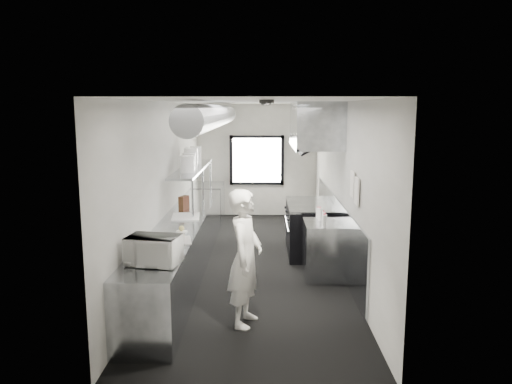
{
  "coord_description": "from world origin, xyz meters",
  "views": [
    {
      "loc": [
        0.17,
        -8.41,
        2.71
      ],
      "look_at": [
        0.04,
        -0.2,
        1.31
      ],
      "focal_mm": 34.91,
      "sensor_mm": 36.0,
      "label": 1
    }
  ],
  "objects_px": {
    "range": "(310,228)",
    "cutting_board": "(186,217)",
    "prep_counter": "(183,246)",
    "plate_stack_c": "(191,158)",
    "small_plate": "(182,232)",
    "plate_stack_a": "(187,164)",
    "squeeze_bottle_b": "(325,220)",
    "deli_tub_a": "(137,259)",
    "bottle_station": "(325,250)",
    "deli_tub_b": "(146,248)",
    "far_work_table": "(208,203)",
    "squeeze_bottle_c": "(324,217)",
    "plate_stack_b": "(189,162)",
    "pass_shelf": "(192,169)",
    "squeeze_bottle_a": "(324,221)",
    "plate_stack_d": "(196,155)",
    "line_cook": "(245,258)",
    "microwave": "(153,250)",
    "knife_block": "(184,203)",
    "squeeze_bottle_e": "(318,213)",
    "exhaust_hood": "(315,125)",
    "squeeze_bottle_d": "(320,214)"
  },
  "relations": [
    {
      "from": "deli_tub_b",
      "to": "squeeze_bottle_e",
      "type": "xyz_separation_m",
      "value": [
        2.39,
        1.97,
        0.04
      ]
    },
    {
      "from": "microwave",
      "to": "plate_stack_a",
      "type": "distance_m",
      "value": 3.2
    },
    {
      "from": "small_plate",
      "to": "squeeze_bottle_a",
      "type": "height_order",
      "value": "squeeze_bottle_a"
    },
    {
      "from": "exhaust_hood",
      "to": "cutting_board",
      "type": "bearing_deg",
      "value": -154.93
    },
    {
      "from": "microwave",
      "to": "plate_stack_d",
      "type": "bearing_deg",
      "value": 101.2
    },
    {
      "from": "plate_stack_c",
      "to": "knife_block",
      "type": "bearing_deg",
      "value": -92.16
    },
    {
      "from": "line_cook",
      "to": "pass_shelf",
      "type": "bearing_deg",
      "value": 31.5
    },
    {
      "from": "knife_block",
      "to": "squeeze_bottle_c",
      "type": "relative_size",
      "value": 1.43
    },
    {
      "from": "prep_counter",
      "to": "plate_stack_c",
      "type": "relative_size",
      "value": 16.38
    },
    {
      "from": "plate_stack_b",
      "to": "pass_shelf",
      "type": "bearing_deg",
      "value": 90.85
    },
    {
      "from": "line_cook",
      "to": "squeeze_bottle_d",
      "type": "relative_size",
      "value": 8.57
    },
    {
      "from": "cutting_board",
      "to": "squeeze_bottle_c",
      "type": "distance_m",
      "value": 2.28
    },
    {
      "from": "range",
      "to": "prep_counter",
      "type": "bearing_deg",
      "value": -151.26
    },
    {
      "from": "cutting_board",
      "to": "squeeze_bottle_e",
      "type": "bearing_deg",
      "value": -0.92
    },
    {
      "from": "plate_stack_c",
      "to": "plate_stack_a",
      "type": "bearing_deg",
      "value": -86.36
    },
    {
      "from": "microwave",
      "to": "cutting_board",
      "type": "height_order",
      "value": "microwave"
    },
    {
      "from": "small_plate",
      "to": "cutting_board",
      "type": "xyz_separation_m",
      "value": [
        -0.09,
        1.0,
        0.0
      ]
    },
    {
      "from": "far_work_table",
      "to": "squeeze_bottle_c",
      "type": "relative_size",
      "value": 7.14
    },
    {
      "from": "range",
      "to": "deli_tub_a",
      "type": "relative_size",
      "value": 11.87
    },
    {
      "from": "bottle_station",
      "to": "plate_stack_c",
      "type": "xyz_separation_m",
      "value": [
        -2.38,
        1.8,
        1.3
      ]
    },
    {
      "from": "plate_stack_c",
      "to": "microwave",
      "type": "bearing_deg",
      "value": -88.33
    },
    {
      "from": "plate_stack_c",
      "to": "plate_stack_d",
      "type": "xyz_separation_m",
      "value": [
        0.01,
        0.56,
        -0.01
      ]
    },
    {
      "from": "small_plate",
      "to": "squeeze_bottle_b",
      "type": "relative_size",
      "value": 1.03
    },
    {
      "from": "range",
      "to": "deli_tub_b",
      "type": "height_order",
      "value": "deli_tub_b"
    },
    {
      "from": "plate_stack_d",
      "to": "squeeze_bottle_b",
      "type": "distance_m",
      "value": 3.53
    },
    {
      "from": "microwave",
      "to": "cutting_board",
      "type": "xyz_separation_m",
      "value": [
        -0.02,
        2.5,
        -0.16
      ]
    },
    {
      "from": "bottle_station",
      "to": "plate_stack_c",
      "type": "distance_m",
      "value": 3.26
    },
    {
      "from": "plate_stack_d",
      "to": "plate_stack_c",
      "type": "bearing_deg",
      "value": -91.08
    },
    {
      "from": "squeeze_bottle_e",
      "to": "plate_stack_d",
      "type": "bearing_deg",
      "value": 138.24
    },
    {
      "from": "far_work_table",
      "to": "small_plate",
      "type": "relative_size",
      "value": 6.86
    },
    {
      "from": "microwave",
      "to": "deli_tub_a",
      "type": "distance_m",
      "value": 0.24
    },
    {
      "from": "cutting_board",
      "to": "squeeze_bottle_b",
      "type": "bearing_deg",
      "value": -13.15
    },
    {
      "from": "range",
      "to": "cutting_board",
      "type": "bearing_deg",
      "value": -154.34
    },
    {
      "from": "far_work_table",
      "to": "bottle_station",
      "type": "bearing_deg",
      "value": -59.47
    },
    {
      "from": "deli_tub_a",
      "to": "squeeze_bottle_b",
      "type": "relative_size",
      "value": 0.79
    },
    {
      "from": "squeeze_bottle_e",
      "to": "squeeze_bottle_b",
      "type": "bearing_deg",
      "value": -83.06
    },
    {
      "from": "squeeze_bottle_d",
      "to": "squeeze_bottle_e",
      "type": "distance_m",
      "value": 0.17
    },
    {
      "from": "deli_tub_a",
      "to": "plate_stack_b",
      "type": "relative_size",
      "value": 0.43
    },
    {
      "from": "squeeze_bottle_b",
      "to": "squeeze_bottle_d",
      "type": "distance_m",
      "value": 0.32
    },
    {
      "from": "range",
      "to": "cutting_board",
      "type": "height_order",
      "value": "range"
    },
    {
      "from": "bottle_station",
      "to": "squeeze_bottle_d",
      "type": "bearing_deg",
      "value": 113.71
    },
    {
      "from": "plate_stack_d",
      "to": "squeeze_bottle_e",
      "type": "xyz_separation_m",
      "value": [
        2.28,
        -2.04,
        -0.76
      ]
    },
    {
      "from": "exhaust_hood",
      "to": "plate_stack_b",
      "type": "bearing_deg",
      "value": -177.18
    },
    {
      "from": "knife_block",
      "to": "prep_counter",
      "type": "bearing_deg",
      "value": -60.72
    },
    {
      "from": "small_plate",
      "to": "plate_stack_d",
      "type": "relative_size",
      "value": 0.49
    },
    {
      "from": "pass_shelf",
      "to": "knife_block",
      "type": "distance_m",
      "value": 0.86
    },
    {
      "from": "bottle_station",
      "to": "squeeze_bottle_b",
      "type": "bearing_deg",
      "value": -98.2
    },
    {
      "from": "prep_counter",
      "to": "squeeze_bottle_c",
      "type": "bearing_deg",
      "value": -4.24
    },
    {
      "from": "range",
      "to": "plate_stack_a",
      "type": "height_order",
      "value": "plate_stack_a"
    },
    {
      "from": "small_plate",
      "to": "range",
      "type": "bearing_deg",
      "value": 44.53
    }
  ]
}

